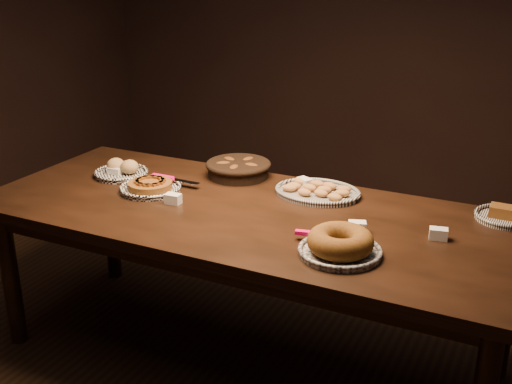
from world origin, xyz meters
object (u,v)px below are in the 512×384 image
at_px(bundt_cake_plate, 340,244).
at_px(buffet_table, 248,226).
at_px(apple_tart_plate, 151,187).
at_px(madeleine_platter, 317,191).

bearing_deg(bundt_cake_plate, buffet_table, 137.55).
bearing_deg(apple_tart_plate, madeleine_platter, 36.46).
relative_size(madeleine_platter, bundt_cake_plate, 1.10).
height_order(apple_tart_plate, bundt_cake_plate, bundt_cake_plate).
distance_m(madeleine_platter, bundt_cake_plate, 0.63).
distance_m(buffet_table, apple_tart_plate, 0.53).
relative_size(apple_tart_plate, bundt_cake_plate, 0.93).
distance_m(buffet_table, madeleine_platter, 0.38).
distance_m(apple_tart_plate, madeleine_platter, 0.78).
height_order(buffet_table, bundt_cake_plate, bundt_cake_plate).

